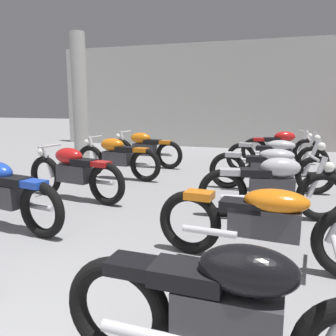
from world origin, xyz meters
TOP-DOWN VIEW (x-y plane):
  - back_wall at (0.00, 11.54)m, footprint 13.11×0.24m
  - support_pillar at (-3.05, 6.67)m, footprint 0.36×0.36m
  - motorcycle_left_row_1 at (-1.56, 2.45)m, footprint 1.96×0.53m
  - motorcycle_left_row_2 at (-1.49, 3.90)m, footprint 1.96×0.55m
  - motorcycle_left_row_3 at (-1.56, 5.57)m, footprint 1.97×0.48m
  - motorcycle_left_row_4 at (-1.54, 7.04)m, footprint 1.97×0.48m
  - motorcycle_right_row_0 at (1.49, 0.78)m, footprint 1.97×0.48m
  - motorcycle_right_row_1 at (1.59, 2.41)m, footprint 2.17×0.68m
  - motorcycle_right_row_2 at (1.59, 3.89)m, footprint 1.96×0.60m
  - motorcycle_right_row_3 at (1.51, 5.48)m, footprint 2.17×0.68m
  - motorcycle_right_row_4 at (1.55, 7.06)m, footprint 2.17×0.68m
  - motorcycle_right_row_5 at (1.62, 8.53)m, footprint 1.95×0.64m

SIDE VIEW (x-z plane):
  - motorcycle_right_row_1 at x=1.59m, z-range -0.04..0.94m
  - motorcycle_right_row_3 at x=1.51m, z-range -0.04..0.94m
  - motorcycle_right_row_4 at x=1.55m, z-range -0.04..0.94m
  - motorcycle_left_row_1 at x=-1.56m, z-range 0.02..0.90m
  - motorcycle_left_row_2 at x=-1.49m, z-range 0.02..0.90m
  - motorcycle_left_row_3 at x=-1.56m, z-range 0.02..0.90m
  - motorcycle_left_row_4 at x=-1.54m, z-range 0.02..0.90m
  - motorcycle_right_row_0 at x=1.49m, z-range 0.02..0.90m
  - motorcycle_right_row_2 at x=1.59m, z-range 0.02..0.90m
  - motorcycle_right_row_5 at x=1.62m, z-range 0.02..0.90m
  - support_pillar at x=-3.05m, z-range 0.00..3.20m
  - back_wall at x=0.00m, z-range 0.00..3.60m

